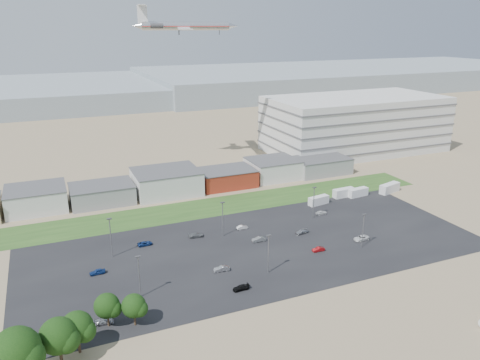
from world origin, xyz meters
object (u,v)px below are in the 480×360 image
parked_car_3 (241,288)px  tree_far_left (17,356)px  box_trailer_a (319,200)px  parked_car_10 (104,321)px  parked_car_9 (145,243)px  parked_car_12 (302,232)px  parked_car_4 (222,269)px  parked_car_5 (97,272)px  airliner (186,26)px  parked_car_1 (318,249)px  parked_car_7 (259,239)px  parked_car_11 (242,227)px  parked_car_0 (361,238)px  parked_car_8 (321,212)px  parked_car_6 (196,235)px

parked_car_3 → tree_far_left: bearing=-74.5°
box_trailer_a → parked_car_10: box_trailer_a is taller
parked_car_9 → parked_car_3: bearing=-157.4°
parked_car_12 → parked_car_4: bearing=-74.8°
box_trailer_a → parked_car_5: (-72.44, -18.52, -0.74)m
airliner → parked_car_5: 105.50m
airliner → parked_car_1: airliner is taller
parked_car_3 → parked_car_5: 34.57m
parked_car_7 → parked_car_12: size_ratio=1.03×
parked_car_4 → parked_car_11: 24.87m
parked_car_0 → parked_car_4: parked_car_0 is taller
parked_car_9 → parked_car_10: bearing=151.1°
box_trailer_a → parked_car_8: size_ratio=2.06×
parked_car_0 → parked_car_10: (-69.94, -11.24, -0.08)m
parked_car_3 → parked_car_8: (40.13, 30.48, 0.04)m
parked_car_7 → parked_car_9: size_ratio=1.00×
parked_car_7 → parked_car_12: (13.27, -0.14, -0.09)m
parked_car_1 → parked_car_10: size_ratio=0.87×
box_trailer_a → parked_car_9: size_ratio=1.85×
parked_car_11 → parked_car_6: bearing=88.0°
parked_car_0 → parked_car_8: size_ratio=1.31×
airliner → parked_car_4: airliner is taller
airliner → parked_car_4: (-19.45, -86.96, -55.03)m
parked_car_9 → parked_car_11: bearing=-94.4°
parked_car_0 → parked_car_9: size_ratio=1.17×
box_trailer_a → parked_car_3: 58.25m
parked_car_4 → parked_car_8: parked_car_4 is taller
parked_car_11 → parked_car_12: 17.06m
parked_car_3 → parked_car_7: bearing=144.4°
parked_car_12 → box_trailer_a: bearing=130.8°
airliner → parked_car_11: airliner is taller
parked_car_0 → parked_car_6: bearing=-121.5°
parked_car_3 → parked_car_9: (-14.89, 30.39, -0.01)m
parked_car_7 → parked_car_1: bearing=50.1°
tree_far_left → parked_car_7: tree_far_left is taller
parked_car_3 → parked_car_6: (-0.73, 29.94, 0.06)m
tree_far_left → parked_car_4: size_ratio=3.26×
parked_car_8 → box_trailer_a: bearing=-24.5°
box_trailer_a → parked_car_3: (-43.99, -38.17, -0.80)m
parked_car_7 → parked_car_9: bearing=-104.5°
parked_car_6 → parked_car_9: (-14.16, 0.44, -0.07)m
parked_car_0 → parked_car_1: bearing=-91.7°
box_trailer_a → parked_car_4: 53.35m
parked_car_6 → parked_car_11: parked_car_6 is taller
parked_car_1 → parked_car_0: bearing=96.4°
airliner → parked_car_5: (-46.91, -76.81, -55.04)m
parked_car_12 → airliner: bearing=-179.3°
parked_car_0 → parked_car_12: size_ratio=1.20×
tree_far_left → parked_car_5: size_ratio=3.41×
parked_car_7 → parked_car_12: bearing=93.5°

